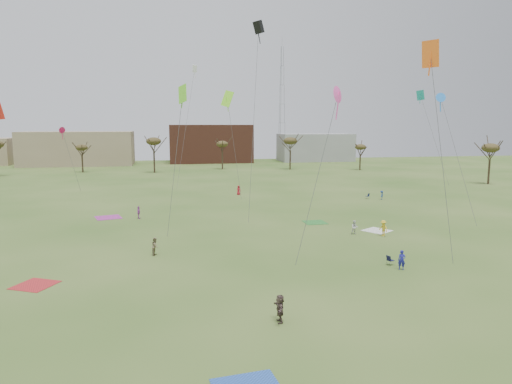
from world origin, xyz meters
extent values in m
plane|color=#31561B|center=(0.00, 0.00, 0.00)|extent=(260.00, 260.00, 0.00)
imported|color=navy|center=(10.63, 2.10, 0.84)|extent=(0.73, 0.63, 1.68)
imported|color=#7D714F|center=(-9.87, 10.48, 0.84)|extent=(0.82, 0.95, 1.68)
imported|color=#4E3D38|center=(-1.92, -6.32, 0.88)|extent=(0.62, 1.66, 1.76)
imported|color=gold|center=(14.51, 13.68, 0.87)|extent=(1.01, 1.29, 1.75)
imported|color=#AC47AC|center=(-12.43, 28.46, 0.81)|extent=(0.44, 0.97, 1.63)
imported|color=silver|center=(11.73, 14.99, 0.77)|extent=(0.85, 0.72, 1.55)
imported|color=#AD1D2B|center=(3.40, 46.63, 0.82)|extent=(0.93, 0.77, 1.64)
imported|color=navy|center=(25.54, 37.24, 0.73)|extent=(0.97, 1.08, 1.45)
cube|color=#B62427|center=(-18.70, 3.65, 0.00)|extent=(3.69, 3.69, 0.03)
cube|color=white|center=(14.98, 16.19, 0.00)|extent=(3.77, 3.77, 0.03)
cube|color=#A73393|center=(-16.43, 29.91, 0.00)|extent=(3.90, 3.90, 0.03)
cube|color=#2D7D2F|center=(9.32, 21.90, 0.00)|extent=(2.76, 2.76, 0.03)
cube|color=#131435|center=(10.33, 3.52, 0.42)|extent=(0.63, 0.63, 0.04)
cube|color=#131435|center=(10.11, 3.45, 0.65)|extent=(0.28, 0.52, 0.44)
cube|color=#141D38|center=(23.61, 38.47, 0.42)|extent=(0.56, 0.56, 0.04)
cube|color=#141D38|center=(23.84, 38.50, 0.65)|extent=(0.19, 0.51, 0.44)
cube|color=#67D024|center=(-6.90, 14.87, 15.14)|extent=(0.91, 0.91, 1.80)
cube|color=#67D024|center=(-6.90, 14.87, 14.51)|extent=(0.08, 0.08, 1.62)
cylinder|color=#4C4C51|center=(-7.83, 14.43, 8.02)|extent=(1.90, 0.93, 14.25)
cone|color=#EB4AA6|center=(5.15, 3.50, 14.54)|extent=(1.40, 0.10, 1.40)
cube|color=#EB4AA6|center=(5.15, 3.50, 13.65)|extent=(0.08, 0.08, 2.29)
cylinder|color=#4C4C51|center=(3.28, 2.82, 7.72)|extent=(3.80, 1.41, 13.65)
cube|color=orange|center=(12.56, 2.58, 17.77)|extent=(1.09, 1.09, 2.15)
cube|color=orange|center=(12.56, 2.58, 17.02)|extent=(0.08, 0.08, 1.93)
cylinder|color=#4C4C51|center=(13.33, 1.34, 9.33)|extent=(1.58, 2.53, 16.87)
cube|color=black|center=(2.50, 23.73, 23.58)|extent=(0.85, 0.85, 1.46)
cube|color=black|center=(2.50, 23.73, 22.73)|extent=(0.08, 0.08, 2.19)
cylinder|color=#4C4C51|center=(1.48, 21.46, 12.24)|extent=(2.09, 4.58, 22.69)
cone|color=blue|center=(23.19, 17.96, 15.26)|extent=(1.13, 0.08, 1.13)
cube|color=blue|center=(23.19, 17.96, 14.54)|extent=(0.08, 0.08, 1.85)
cylinder|color=#4C4C51|center=(24.20, 15.31, 8.08)|extent=(2.06, 5.34, 14.37)
cube|color=#85EB27|center=(0.29, 36.46, 15.86)|extent=(1.19, 1.19, 2.34)
cube|color=#85EB27|center=(0.29, 36.46, 15.04)|extent=(0.08, 0.08, 2.10)
cylinder|color=#4C4C51|center=(1.27, 36.23, 8.38)|extent=(1.99, 0.50, 14.97)
cone|color=#B31347|center=(-25.42, 48.48, 11.21)|extent=(1.06, 0.08, 1.06)
cube|color=#B31347|center=(-25.42, 48.48, 10.53)|extent=(0.08, 0.08, 1.73)
cylinder|color=#4C4C51|center=(-24.32, 49.13, 6.05)|extent=(2.25, 1.35, 10.32)
cube|color=teal|center=(38.45, 49.42, 17.56)|extent=(0.97, 0.97, 1.91)
cube|color=teal|center=(38.45, 49.42, 16.89)|extent=(0.08, 0.08, 1.72)
cylinder|color=#4C4C51|center=(40.37, 46.96, 9.23)|extent=(3.88, 4.97, 16.67)
cube|color=silver|center=(-3.33, 55.22, 22.19)|extent=(0.75, 0.75, 1.28)
cube|color=silver|center=(-3.33, 55.22, 21.45)|extent=(0.08, 0.08, 1.92)
cylinder|color=#4C4C51|center=(-5.25, 52.32, 11.55)|extent=(3.88, 5.84, 21.30)
cylinder|color=#3A2B1E|center=(-30.00, 92.00, 2.16)|extent=(0.40, 0.40, 4.32)
ellipsoid|color=#473D1E|center=(-30.00, 92.00, 6.34)|extent=(3.02, 3.02, 1.58)
cylinder|color=#3A2B1E|center=(-12.00, 88.00, 2.70)|extent=(0.40, 0.40, 5.40)
ellipsoid|color=#473D1E|center=(-12.00, 88.00, 7.92)|extent=(3.78, 3.78, 1.98)
cylinder|color=#3A2B1E|center=(6.00, 94.00, 2.34)|extent=(0.40, 0.40, 4.68)
ellipsoid|color=#473D1E|center=(6.00, 94.00, 6.86)|extent=(3.28, 3.28, 1.72)
cylinder|color=#3A2B1E|center=(24.00, 90.00, 2.64)|extent=(0.40, 0.40, 5.28)
ellipsoid|color=#473D1E|center=(24.00, 90.00, 7.74)|extent=(3.70, 3.70, 1.94)
cylinder|color=#3A2B1E|center=(42.00, 85.00, 2.10)|extent=(0.40, 0.40, 4.20)
ellipsoid|color=#473D1E|center=(42.00, 85.00, 6.16)|extent=(2.94, 2.94, 1.54)
cylinder|color=#3A2B1E|center=(56.00, 52.00, 2.52)|extent=(0.40, 0.40, 5.04)
ellipsoid|color=#473D1E|center=(56.00, 52.00, 7.39)|extent=(3.53, 3.53, 1.85)
cube|color=#937F60|center=(-35.00, 115.00, 5.00)|extent=(32.00, 14.00, 10.00)
cube|color=brown|center=(5.00, 120.00, 6.00)|extent=(26.00, 16.00, 12.00)
cube|color=gray|center=(40.00, 118.00, 4.50)|extent=(24.00, 12.00, 9.00)
cylinder|color=#9EA3A8|center=(30.90, 125.00, 19.00)|extent=(0.16, 0.16, 38.00)
cylinder|color=#9EA3A8|center=(29.55, 125.78, 19.00)|extent=(0.16, 0.16, 38.00)
cylinder|color=#9EA3A8|center=(29.55, 124.22, 19.00)|extent=(0.16, 0.16, 38.00)
cylinder|color=#9EA3A8|center=(30.00, 125.00, 39.50)|extent=(0.10, 0.10, 3.00)
camera|label=1|loc=(-8.45, -33.22, 12.14)|focal=32.96mm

